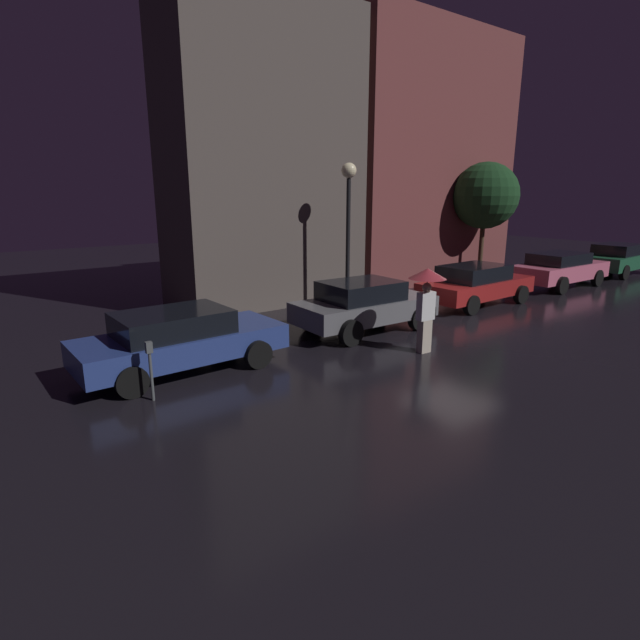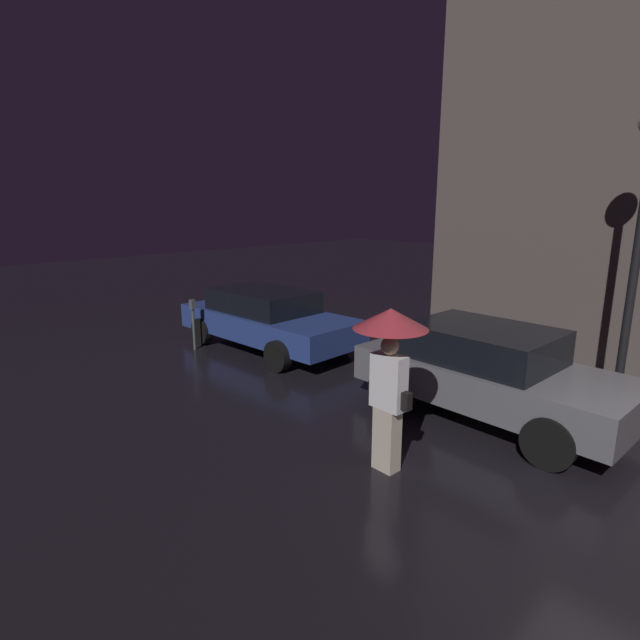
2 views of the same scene
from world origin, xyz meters
The scene contains 5 objects.
building_facade_left centered at (-2.59, 6.50, 5.03)m, with size 6.82×3.00×10.07m.
parked_car_blue centered at (-8.01, 1.26, 0.73)m, with size 4.58×2.04×1.38m.
parked_car_grey centered at (-2.54, 1.27, 0.77)m, with size 4.21×2.03×1.46m.
pedestrian_with_umbrella centered at (-2.66, -1.13, 1.57)m, with size 0.92×0.92×2.11m.
parking_meter centered at (-9.10, -0.04, 0.73)m, with size 0.12×0.10×1.18m.
Camera 2 is at (0.86, -5.82, 3.35)m, focal length 28.00 mm.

